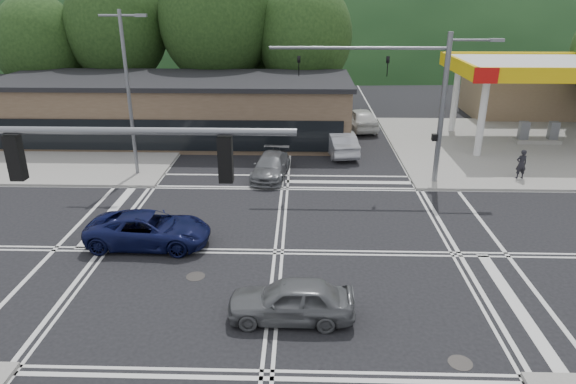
{
  "coord_description": "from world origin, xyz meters",
  "views": [
    {
      "loc": [
        0.91,
        -18.46,
        9.94
      ],
      "look_at": [
        0.29,
        3.1,
        1.4
      ],
      "focal_mm": 32.0,
      "sensor_mm": 36.0,
      "label": 1
    }
  ],
  "objects_px": {
    "car_queue_a": "(339,142)",
    "car_queue_b": "(361,119)",
    "car_grey_center": "(291,300)",
    "pedestrian": "(521,164)",
    "car_northbound": "(271,166)",
    "car_blue_west": "(149,229)"
  },
  "relations": [
    {
      "from": "car_grey_center",
      "to": "pedestrian",
      "type": "bearing_deg",
      "value": 137.42
    },
    {
      "from": "car_northbound",
      "to": "pedestrian",
      "type": "relative_size",
      "value": 2.66
    },
    {
      "from": "car_northbound",
      "to": "pedestrian",
      "type": "bearing_deg",
      "value": 5.41
    },
    {
      "from": "car_grey_center",
      "to": "car_queue_a",
      "type": "height_order",
      "value": "car_queue_a"
    },
    {
      "from": "car_blue_west",
      "to": "car_northbound",
      "type": "xyz_separation_m",
      "value": [
        4.53,
        8.5,
        -0.06
      ]
    },
    {
      "from": "car_queue_a",
      "to": "car_queue_b",
      "type": "xyz_separation_m",
      "value": [
        1.99,
        6.28,
        0.06
      ]
    },
    {
      "from": "car_queue_a",
      "to": "pedestrian",
      "type": "distance_m",
      "value": 10.8
    },
    {
      "from": "car_northbound",
      "to": "car_blue_west",
      "type": "bearing_deg",
      "value": -111.47
    },
    {
      "from": "car_blue_west",
      "to": "car_grey_center",
      "type": "height_order",
      "value": "car_blue_west"
    },
    {
      "from": "car_blue_west",
      "to": "car_queue_b",
      "type": "relative_size",
      "value": 1.05
    },
    {
      "from": "car_blue_west",
      "to": "car_grey_center",
      "type": "bearing_deg",
      "value": -128.24
    },
    {
      "from": "car_blue_west",
      "to": "pedestrian",
      "type": "height_order",
      "value": "pedestrian"
    },
    {
      "from": "car_blue_west",
      "to": "car_queue_a",
      "type": "distance_m",
      "value": 15.64
    },
    {
      "from": "car_blue_west",
      "to": "car_grey_center",
      "type": "distance_m",
      "value": 7.8
    },
    {
      "from": "car_queue_b",
      "to": "car_grey_center",
      "type": "bearing_deg",
      "value": 71.08
    },
    {
      "from": "car_blue_west",
      "to": "car_northbound",
      "type": "bearing_deg",
      "value": -26.45
    },
    {
      "from": "car_queue_b",
      "to": "pedestrian",
      "type": "bearing_deg",
      "value": 116.83
    },
    {
      "from": "car_queue_b",
      "to": "pedestrian",
      "type": "distance_m",
      "value": 13.48
    },
    {
      "from": "car_grey_center",
      "to": "car_northbound",
      "type": "height_order",
      "value": "car_grey_center"
    },
    {
      "from": "car_queue_a",
      "to": "pedestrian",
      "type": "height_order",
      "value": "pedestrian"
    },
    {
      "from": "car_grey_center",
      "to": "car_queue_b",
      "type": "distance_m",
      "value": 24.73
    },
    {
      "from": "car_queue_a",
      "to": "car_queue_b",
      "type": "relative_size",
      "value": 0.96
    }
  ]
}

